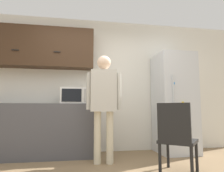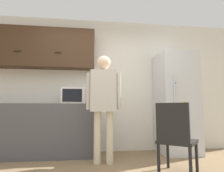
# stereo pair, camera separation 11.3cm
# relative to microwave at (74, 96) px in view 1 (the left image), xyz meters

# --- Properties ---
(back_wall) EXTENTS (6.00, 0.06, 2.70)m
(back_wall) POSITION_rel_microwave_xyz_m (0.46, 0.40, 0.28)
(back_wall) COLOR silver
(back_wall) RESTS_ON ground_plane
(counter) EXTENTS (2.08, 0.61, 0.93)m
(counter) POSITION_rel_microwave_xyz_m (-0.70, 0.06, -0.61)
(counter) COLOR #4C4C51
(counter) RESTS_ON ground_plane
(upper_cabinets) EXTENTS (2.08, 0.34, 0.77)m
(upper_cabinets) POSITION_rel_microwave_xyz_m (-0.70, 0.21, 0.93)
(upper_cabinets) COLOR #3D2819
(microwave) EXTENTS (0.48, 0.42, 0.28)m
(microwave) POSITION_rel_microwave_xyz_m (0.00, 0.00, 0.00)
(microwave) COLOR white
(microwave) RESTS_ON counter
(person) EXTENTS (0.55, 0.27, 1.70)m
(person) POSITION_rel_microwave_xyz_m (0.47, -0.52, -0.04)
(person) COLOR beige
(person) RESTS_ON ground_plane
(refrigerator) EXTENTS (0.69, 0.73, 1.92)m
(refrigerator) POSITION_rel_microwave_xyz_m (1.94, 0.01, -0.11)
(refrigerator) COLOR silver
(refrigerator) RESTS_ON ground_plane
(chair) EXTENTS (0.63, 0.63, 0.92)m
(chair) POSITION_rel_microwave_xyz_m (1.34, -1.20, -0.58)
(chair) COLOR black
(chair) RESTS_ON ground_plane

